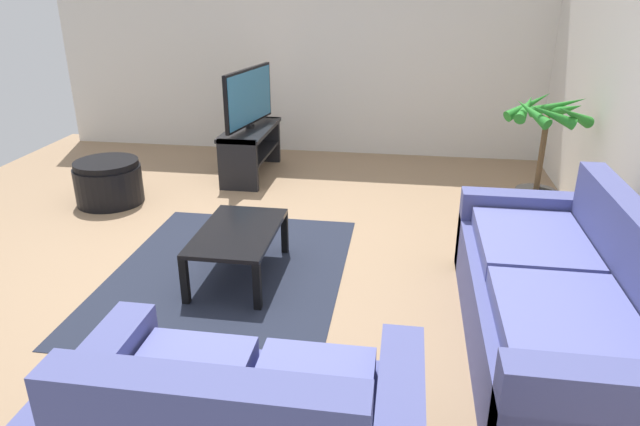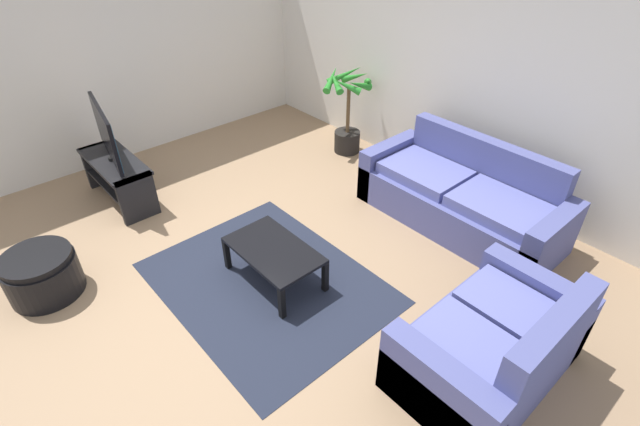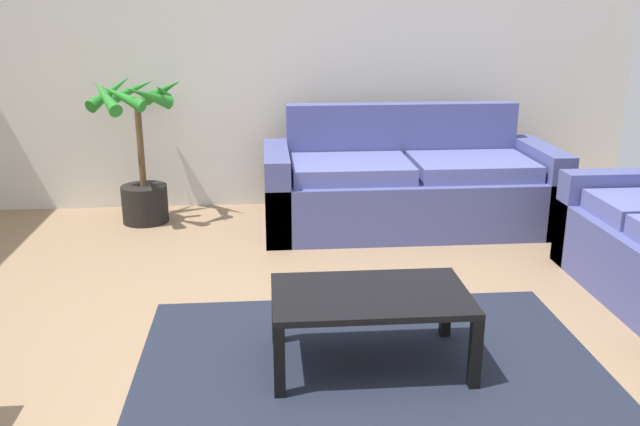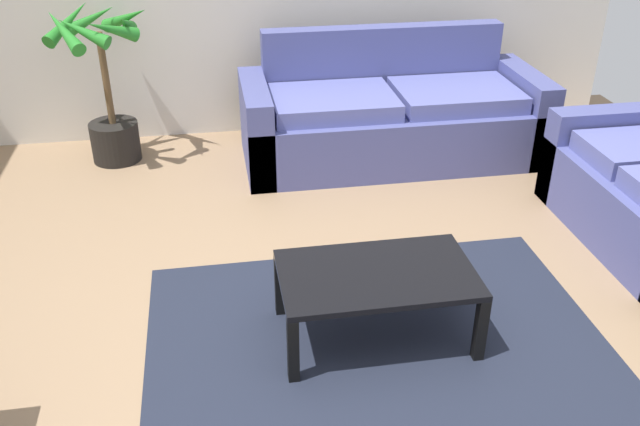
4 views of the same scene
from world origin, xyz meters
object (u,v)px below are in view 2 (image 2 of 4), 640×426
object	(u,v)px
tv	(106,133)
coffee_table	(274,253)
ottoman	(42,274)
couch_main	(462,199)
tv_stand	(117,174)
couch_loveseat	(492,347)
potted_palm	(348,115)

from	to	relation	value
tv	coffee_table	size ratio (longest dim) A/B	1.14
tv	ottoman	bearing A→B (deg)	-47.91
couch_main	tv_stand	distance (m)	3.90
ottoman	couch_main	bearing A→B (deg)	63.44
tv	couch_main	bearing A→B (deg)	41.66
couch_loveseat	couch_main	bearing A→B (deg)	130.76
couch_main	tv	xyz separation A→B (m)	(-2.91, -2.59, 0.57)
coffee_table	potted_palm	world-z (taller)	potted_palm
couch_main	coffee_table	bearing A→B (deg)	-106.57
coffee_table	tv	bearing A→B (deg)	-167.24
tv_stand	potted_palm	world-z (taller)	potted_palm
coffee_table	ottoman	world-z (taller)	ottoman
coffee_table	potted_palm	xyz separation A→B (m)	(-1.43, 2.34, 0.21)
ottoman	couch_loveseat	bearing A→B (deg)	35.29
tv	potted_palm	bearing A→B (deg)	73.13
potted_palm	coffee_table	bearing A→B (deg)	-58.61
tv	coffee_table	distance (m)	2.42
couch_main	ottoman	xyz separation A→B (m)	(-1.87, -3.74, -0.09)
couch_main	potted_palm	size ratio (longest dim) A/B	1.91
tv_stand	couch_main	bearing A→B (deg)	41.69
couch_main	coffee_table	xyz separation A→B (m)	(-0.62, -2.07, 0.02)
potted_palm	couch_loveseat	bearing A→B (deg)	-27.94
couch_main	ottoman	distance (m)	4.19
couch_loveseat	tv	world-z (taller)	tv
tv	couch_loveseat	bearing A→B (deg)	14.51
couch_main	tv	size ratio (longest dim) A/B	2.10
coffee_table	ottoman	distance (m)	2.09
tv	potted_palm	size ratio (longest dim) A/B	0.91
potted_palm	tv	bearing A→B (deg)	-106.87
couch_loveseat	ottoman	size ratio (longest dim) A/B	2.25
tv	potted_palm	distance (m)	3.01
couch_main	couch_loveseat	world-z (taller)	same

